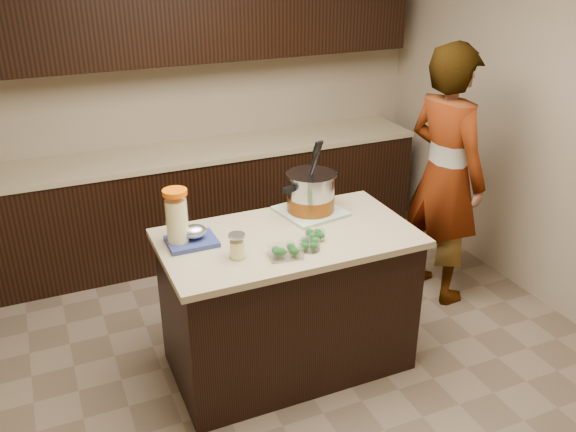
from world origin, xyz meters
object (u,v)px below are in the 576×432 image
stock_pot (311,195)px  lemonade_pitcher (177,220)px  person (445,176)px  island (288,301)px

stock_pot → lemonade_pitcher: 0.86m
lemonade_pitcher → person: bearing=6.7°
stock_pot → lemonade_pitcher: stock_pot is taller
island → person: bearing=14.9°
island → person: 1.48m
lemonade_pitcher → island: bearing=-12.2°
lemonade_pitcher → stock_pot: bearing=6.4°
person → island: bearing=96.6°
island → person: size_ratio=0.79×
island → stock_pot: stock_pot is taller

